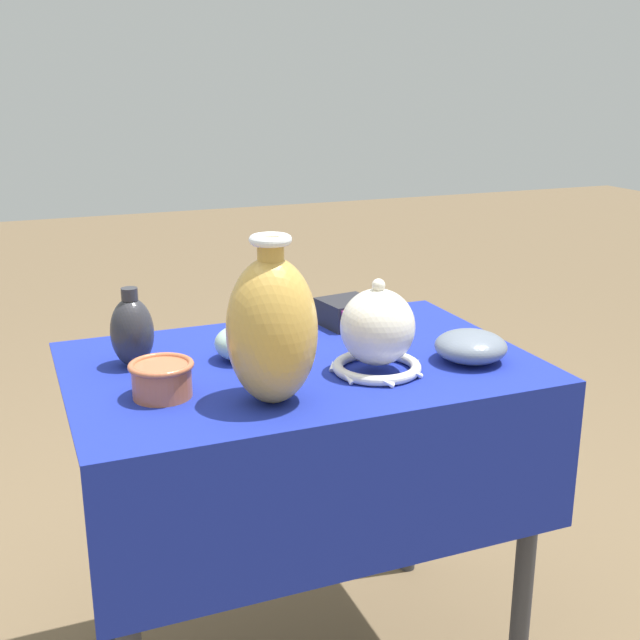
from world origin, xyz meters
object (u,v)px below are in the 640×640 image
vase_tall_bulbous (272,329)px  jar_round_charcoal (132,331)px  mosaic_tile_box (348,312)px  vase_dome_bell (377,334)px  cup_wide_terracotta (162,378)px  bowl_shallow_slate (471,346)px  bowl_shallow_celadon (240,343)px

vase_tall_bulbous → jar_round_charcoal: size_ratio=1.88×
vase_tall_bulbous → mosaic_tile_box: size_ratio=2.24×
mosaic_tile_box → vase_dome_bell: bearing=-112.4°
vase_tall_bulbous → jar_round_charcoal: 0.37m
cup_wide_terracotta → mosaic_tile_box: bearing=29.6°
mosaic_tile_box → jar_round_charcoal: 0.55m
mosaic_tile_box → cup_wide_terracotta: cup_wide_terracotta is taller
vase_dome_bell → jar_round_charcoal: bearing=153.8°
bowl_shallow_slate → vase_dome_bell: bearing=175.6°
vase_tall_bulbous → bowl_shallow_celadon: (0.01, 0.25, -0.10)m
bowl_shallow_celadon → cup_wide_terracotta: bowl_shallow_celadon is taller
vase_dome_bell → mosaic_tile_box: 0.34m
bowl_shallow_celadon → cup_wide_terracotta: size_ratio=0.89×
bowl_shallow_celadon → cup_wide_terracotta: bearing=-143.6°
vase_tall_bulbous → bowl_shallow_slate: (0.46, 0.05, -0.11)m
vase_dome_bell → bowl_shallow_slate: vase_dome_bell is taller
mosaic_tile_box → bowl_shallow_celadon: 0.35m
mosaic_tile_box → bowl_shallow_slate: 0.37m
vase_tall_bulbous → jar_round_charcoal: (-0.21, 0.30, -0.07)m
vase_tall_bulbous → bowl_shallow_celadon: vase_tall_bulbous is taller
vase_dome_bell → bowl_shallow_celadon: (-0.24, 0.18, -0.05)m
bowl_shallow_celadon → bowl_shallow_slate: bearing=-23.1°
vase_tall_bulbous → mosaic_tile_box: (0.33, 0.39, -0.11)m
jar_round_charcoal → cup_wide_terracotta: 0.20m
jar_round_charcoal → bowl_shallow_slate: 0.72m
vase_dome_bell → mosaic_tile_box: (0.08, 0.32, -0.05)m
vase_tall_bulbous → bowl_shallow_slate: size_ratio=2.05×
bowl_shallow_slate → bowl_shallow_celadon: bearing=156.9°
mosaic_tile_box → jar_round_charcoal: bearing=-178.6°
jar_round_charcoal → bowl_shallow_slate: bearing=-19.8°
cup_wide_terracotta → bowl_shallow_slate: bearing=-4.2°
mosaic_tile_box → cup_wide_terracotta: bearing=-159.3°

